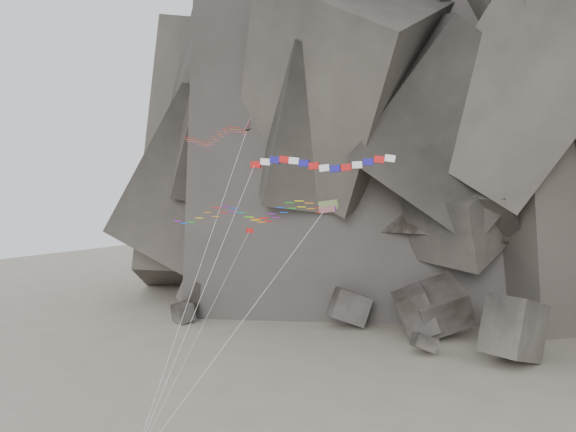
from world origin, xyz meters
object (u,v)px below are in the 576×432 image
at_px(delta_kite, 212,137).
at_px(banner_kite, 320,164).
at_px(pennant_kite, 233,263).
at_px(parafoil_kite, 242,213).

xyz_separation_m(delta_kite, banner_kite, (12.28, -2.41, -2.95)).
height_order(delta_kite, pennant_kite, delta_kite).
height_order(parafoil_kite, pennant_kite, parafoil_kite).
xyz_separation_m(banner_kite, parafoil_kite, (-4.79, -4.17, -3.90)).
xyz_separation_m(parafoil_kite, pennant_kite, (-2.35, 2.28, -4.36)).
relative_size(delta_kite, parafoil_kite, 1.42).
relative_size(banner_kite, pennant_kite, 1.28).
distance_m(parafoil_kite, pennant_kite, 5.46).
bearing_deg(banner_kite, parafoil_kite, -155.26).
bearing_deg(delta_kite, pennant_kite, -53.41).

